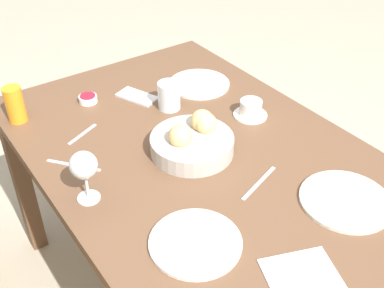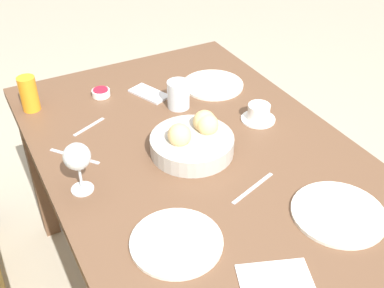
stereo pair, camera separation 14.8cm
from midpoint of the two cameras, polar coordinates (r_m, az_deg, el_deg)
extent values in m
cube|color=brown|center=(1.50, -1.57, -1.85)|extent=(1.44, 0.93, 0.03)
cube|color=brown|center=(2.35, -2.12, 2.78)|extent=(0.06, 0.06, 0.70)
cube|color=brown|center=(2.11, -21.32, -4.53)|extent=(0.06, 0.06, 0.70)
cylinder|color=#B2ADA3|center=(1.48, -2.86, -0.18)|extent=(0.26, 0.26, 0.05)
sphere|color=#DBB775|center=(1.50, -1.62, 2.68)|extent=(0.07, 0.07, 0.07)
sphere|color=#DBB775|center=(1.44, -4.35, 0.84)|extent=(0.07, 0.07, 0.07)
sphere|color=#DBB775|center=(1.49, -1.19, 2.33)|extent=(0.07, 0.07, 0.07)
cylinder|color=silver|center=(1.36, 14.79, -6.62)|extent=(0.25, 0.25, 0.01)
cylinder|color=silver|center=(1.85, -1.44, 7.07)|extent=(0.23, 0.23, 0.01)
cylinder|color=silver|center=(1.21, -3.16, -11.75)|extent=(0.23, 0.23, 0.01)
cylinder|color=orange|center=(1.74, -22.58, 4.27)|extent=(0.06, 0.06, 0.13)
cylinder|color=silver|center=(1.69, -5.25, 5.65)|extent=(0.08, 0.08, 0.10)
cylinder|color=silver|center=(1.38, -15.17, -6.31)|extent=(0.06, 0.06, 0.00)
cylinder|color=silver|center=(1.35, -15.43, -5.04)|extent=(0.01, 0.01, 0.07)
sphere|color=silver|center=(1.30, -15.95, -2.53)|extent=(0.08, 0.08, 0.08)
cylinder|color=white|center=(1.67, 4.41, 3.37)|extent=(0.12, 0.12, 0.01)
cylinder|color=white|center=(1.66, 4.46, 4.23)|extent=(0.08, 0.08, 0.05)
cylinder|color=white|center=(1.80, -14.55, 5.10)|extent=(0.07, 0.07, 0.02)
cylinder|color=#A3192D|center=(1.79, -14.62, 5.48)|extent=(0.05, 0.05, 0.00)
cube|color=#B7B7BC|center=(1.50, -16.64, -2.54)|extent=(0.15, 0.12, 0.00)
cube|color=#B7B7BC|center=(1.38, 4.92, -4.74)|extent=(0.07, 0.17, 0.00)
cube|color=#B7B7BC|center=(1.63, -15.42, 1.04)|extent=(0.07, 0.13, 0.00)
cube|color=white|center=(1.15, 9.54, -15.88)|extent=(0.22, 0.22, 0.00)
cube|color=silver|center=(1.79, -8.90, 5.50)|extent=(0.17, 0.12, 0.01)
camera|label=1|loc=(0.07, -92.86, -2.07)|focal=45.00mm
camera|label=2|loc=(0.07, 87.14, 2.07)|focal=45.00mm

